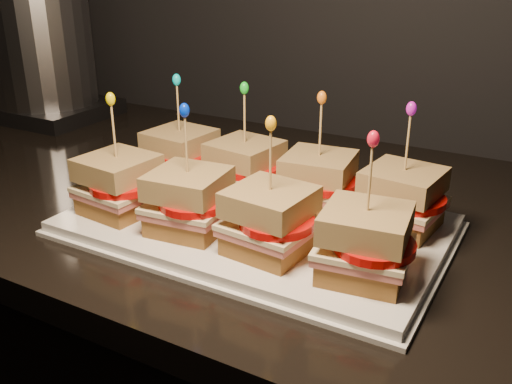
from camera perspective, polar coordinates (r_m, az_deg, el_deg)
The scene contains 62 objects.
granite_slab at distance 0.94m, azimuth -7.54°, elevation 0.46°, with size 2.29×0.70×0.04m, color black.
platter at distance 0.74m, azimuth 0.00°, elevation -3.30°, with size 0.47×0.29×0.02m, color white.
platter_rim at distance 0.74m, azimuth 0.00°, elevation -3.72°, with size 0.48×0.30×0.01m, color white.
sandwich_0_bread_bot at distance 0.87m, azimuth -7.46°, elevation 2.03°, with size 0.08×0.08×0.02m, color brown.
sandwich_0_ham at distance 0.86m, azimuth -7.52°, elevation 3.00°, with size 0.09×0.09×0.01m, color #C25153.
sandwich_0_cheese at distance 0.86m, azimuth -7.54°, elevation 3.44°, with size 0.09×0.09×0.01m, color beige.
sandwich_0_tomato at distance 0.84m, azimuth -7.15°, elevation 3.68°, with size 0.08×0.08×0.01m, color red.
sandwich_0_bread_top at distance 0.85m, azimuth -7.63°, elevation 5.14°, with size 0.09×0.09×0.03m, color brown.
sandwich_0_pick at distance 0.84m, azimuth -7.79°, elevation 8.05°, with size 0.00×0.00×0.09m, color tan.
sandwich_0_frill at distance 0.83m, azimuth -7.95°, elevation 11.06°, with size 0.01×0.01×0.02m, color #05C0CA.
sandwich_1_bread_bot at distance 0.81m, azimuth -1.10°, elevation 0.68°, with size 0.08×0.08×0.02m, color brown.
sandwich_1_ham at distance 0.80m, azimuth -1.11°, elevation 1.72°, with size 0.09×0.09×0.01m, color #C25153.
sandwich_1_cheese at distance 0.80m, azimuth -1.11°, elevation 2.19°, with size 0.09×0.09×0.01m, color beige.
sandwich_1_tomato at distance 0.79m, azimuth -0.58°, elevation 2.42°, with size 0.08×0.08×0.01m, color red.
sandwich_1_bread_top at distance 0.79m, azimuth -1.13°, elevation 4.00°, with size 0.09×0.09×0.03m, color brown.
sandwich_1_pick at distance 0.78m, azimuth -1.15°, elevation 7.11°, with size 0.00×0.00×0.09m, color tan.
sandwich_1_frill at distance 0.77m, azimuth -1.18°, elevation 10.35°, with size 0.01×0.01×0.02m, color green.
sandwich_2_bread_bot at distance 0.76m, azimuth 6.14°, elevation -0.86°, with size 0.08×0.08×0.02m, color brown.
sandwich_2_ham at distance 0.76m, azimuth 6.19°, elevation 0.23°, with size 0.09×0.09×0.01m, color #C25153.
sandwich_2_cheese at distance 0.75m, azimuth 6.21°, elevation 0.72°, with size 0.09×0.09×0.01m, color beige.
sandwich_2_tomato at distance 0.74m, azimuth 6.90°, elevation 0.94°, with size 0.08×0.08×0.01m, color red.
sandwich_2_bread_top at distance 0.74m, azimuth 6.29°, elevation 2.63°, with size 0.09×0.09×0.03m, color brown.
sandwich_2_pick at distance 0.73m, azimuth 6.44°, elevation 5.92°, with size 0.00×0.00×0.09m, color tan.
sandwich_2_frill at distance 0.72m, azimuth 6.60°, elevation 9.36°, with size 0.01×0.01×0.02m, color orange.
sandwich_3_bread_bot at distance 0.73m, azimuth 14.17°, elevation -2.56°, with size 0.08×0.08×0.02m, color brown.
sandwich_3_ham at distance 0.72m, azimuth 14.28°, elevation -1.43°, with size 0.09×0.09×0.01m, color #C25153.
sandwich_3_cheese at distance 0.72m, azimuth 14.34°, elevation -0.92°, with size 0.09×0.09×0.01m, color beige.
sandwich_3_tomato at distance 0.71m, azimuth 15.19°, elevation -0.72°, with size 0.08×0.08×0.01m, color red.
sandwich_3_bread_top at distance 0.71m, azimuth 14.54°, elevation 1.05°, with size 0.09×0.09×0.03m, color brown.
sandwich_3_pick at distance 0.70m, azimuth 14.90°, elevation 4.47°, with size 0.00×0.00×0.09m, color tan.
sandwich_3_frill at distance 0.68m, azimuth 15.27°, elevation 8.05°, with size 0.01×0.01×0.02m, color #C116BD.
sandwich_4_bread_bot at distance 0.77m, azimuth -13.37°, elevation -1.06°, with size 0.08×0.08×0.02m, color brown.
sandwich_4_ham at distance 0.77m, azimuth -13.47°, elevation 0.02°, with size 0.09×0.09×0.01m, color #C25153.
sandwich_4_cheese at distance 0.76m, azimuth -13.52°, elevation 0.50°, with size 0.09×0.09×0.01m, color beige.
sandwich_4_tomato at distance 0.75m, azimuth -13.20°, elevation 0.72°, with size 0.08×0.08×0.01m, color red.
sandwich_4_bread_top at distance 0.75m, azimuth -13.70°, elevation 2.38°, with size 0.09×0.09×0.03m, color brown.
sandwich_4_pick at distance 0.74m, azimuth -14.02°, elevation 5.62°, with size 0.00×0.00×0.09m, color tan.
sandwich_4_frill at distance 0.73m, azimuth -14.35°, elevation 9.01°, with size 0.01×0.01×0.02m, color #E6C704.
sandwich_5_bread_bot at distance 0.71m, azimuth -6.64°, elevation -2.87°, with size 0.08×0.08×0.02m, color brown.
sandwich_5_ham at distance 0.70m, azimuth -6.69°, elevation -1.71°, with size 0.09×0.09×0.01m, color #C25153.
sandwich_5_cheese at distance 0.70m, azimuth -6.72°, elevation -1.18°, with size 0.09×0.09×0.01m, color beige.
sandwich_5_tomato at distance 0.68m, azimuth -6.22°, elevation -0.98°, with size 0.08×0.08×0.01m, color red.
sandwich_5_bread_top at distance 0.69m, azimuth -6.82°, elevation 0.85°, with size 0.09×0.09×0.03m, color brown.
sandwich_5_pick at distance 0.67m, azimuth -6.99°, elevation 4.40°, with size 0.00×0.00×0.09m, color tan.
sandwich_5_frill at distance 0.66m, azimuth -7.18°, elevation 8.12°, with size 0.01×0.01×0.02m, color #0327CD.
sandwich_6_bread_bot at distance 0.65m, azimuth 1.37°, elevation -4.96°, with size 0.08×0.08×0.02m, color brown.
sandwich_6_ham at distance 0.64m, azimuth 1.38°, elevation -3.72°, with size 0.09×0.09×0.01m, color #C25153.
sandwich_6_cheese at distance 0.64m, azimuth 1.39°, elevation -3.16°, with size 0.09×0.09×0.01m, color beige.
sandwich_6_tomato at distance 0.63m, azimuth 2.10°, elevation -2.98°, with size 0.08×0.08×0.01m, color red.
sandwich_6_bread_top at distance 0.63m, azimuth 1.41°, elevation -0.98°, with size 0.09×0.09×0.03m, color brown.
sandwich_6_pick at distance 0.61m, azimuth 1.45°, elevation 2.83°, with size 0.00×0.00×0.09m, color tan.
sandwich_6_frill at distance 0.60m, azimuth 1.49°, elevation 6.88°, with size 0.01×0.01×0.02m, color #F5A112.
sandwich_7_bread_bot at distance 0.61m, azimuth 10.63°, elevation -7.24°, with size 0.08×0.08×0.02m, color brown.
sandwich_7_ham at distance 0.61m, azimuth 10.74°, elevation -5.95°, with size 0.09×0.09×0.01m, color #C25153.
sandwich_7_cheese at distance 0.60m, azimuth 10.79°, elevation -5.37°, with size 0.09×0.09×0.01m, color beige.
sandwich_7_tomato at distance 0.59m, azimuth 11.74°, elevation -5.22°, with size 0.08×0.08×0.01m, color red.
sandwich_7_bread_top at distance 0.59m, azimuth 10.97°, elevation -3.09°, with size 0.09×0.09×0.03m, color brown.
sandwich_7_pick at distance 0.57m, azimuth 11.30°, elevation 0.93°, with size 0.00×0.00×0.09m, color tan.
sandwich_7_frill at distance 0.56m, azimuth 11.65°, elevation 5.22°, with size 0.01×0.01×0.02m, color red.
appliance_base at distance 1.35m, azimuth -19.96°, elevation 7.81°, with size 0.26×0.21×0.03m, color #262628.
appliance_body at distance 1.33m, azimuth -20.87°, elevation 14.29°, with size 0.21×0.21×0.28m, color silver.
appliance at distance 1.33m, azimuth -20.84°, elevation 14.06°, with size 0.26×0.21×0.33m, color silver, non-canonical shape.
Camera 1 is at (0.20, 0.97, 1.27)m, focal length 40.00 mm.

